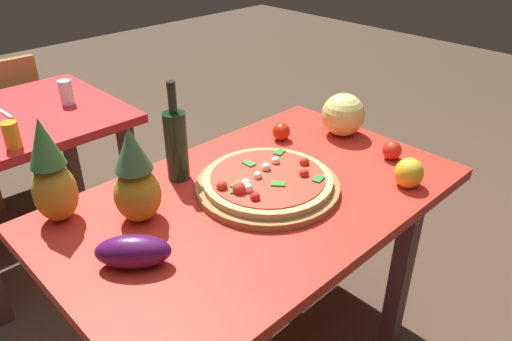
{
  "coord_description": "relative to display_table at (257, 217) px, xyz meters",
  "views": [
    {
      "loc": [
        -0.93,
        -0.95,
        1.59
      ],
      "look_at": [
        0.05,
        0.05,
        0.79
      ],
      "focal_mm": 33.82,
      "sensor_mm": 36.0,
      "label": 1
    }
  ],
  "objects": [
    {
      "name": "display_table",
      "position": [
        0.0,
        0.0,
        0.0
      ],
      "size": [
        1.36,
        0.83,
        0.74
      ],
      "color": "brown",
      "rests_on": "ground_plane"
    },
    {
      "name": "dining_chair",
      "position": [
        -0.2,
        1.84,
        -0.17
      ],
      "size": [
        0.42,
        0.42,
        0.85
      ],
      "rotation": [
        0.0,
        0.0,
        3.1
      ],
      "color": "olive",
      "rests_on": "ground_plane"
    },
    {
      "name": "melon",
      "position": [
        0.57,
        0.09,
        0.17
      ],
      "size": [
        0.17,
        0.17,
        0.17
      ],
      "primitive_type": "sphere",
      "color": "#E2DD76",
      "rests_on": "display_table"
    },
    {
      "name": "drinking_glass_juice",
      "position": [
        -0.44,
        0.9,
        0.14
      ],
      "size": [
        0.06,
        0.06,
        0.11
      ],
      "primitive_type": "cylinder",
      "color": "gold",
      "rests_on": "background_table"
    },
    {
      "name": "pizza_board",
      "position": [
        0.05,
        0.0,
        0.1
      ],
      "size": [
        0.48,
        0.48,
        0.02
      ],
      "primitive_type": "cylinder",
      "color": "olive",
      "rests_on": "display_table"
    },
    {
      "name": "background_table",
      "position": [
        -0.32,
        1.22,
        -0.03
      ],
      "size": [
        0.88,
        0.79,
        0.74
      ],
      "color": "brown",
      "rests_on": "ground_plane"
    },
    {
      "name": "knife_utensil",
      "position": [
        -0.34,
        1.28,
        0.09
      ],
      "size": [
        0.02,
        0.18,
        0.01
      ],
      "primitive_type": "cube",
      "rotation": [
        0.0,
        0.0,
        0.04
      ],
      "color": "silver",
      "rests_on": "background_table"
    },
    {
      "name": "pineapple_right",
      "position": [
        -0.52,
        0.32,
        0.24
      ],
      "size": [
        0.13,
        0.13,
        0.33
      ],
      "color": "#B18727",
      "rests_on": "display_table"
    },
    {
      "name": "drinking_glass_water",
      "position": [
        -0.08,
        1.19,
        0.14
      ],
      "size": [
        0.06,
        0.06,
        0.11
      ],
      "primitive_type": "cylinder",
      "color": "silver",
      "rests_on": "background_table"
    },
    {
      "name": "pineapple_left",
      "position": [
        -0.34,
        0.15,
        0.22
      ],
      "size": [
        0.14,
        0.14,
        0.3
      ],
      "color": "#B48922",
      "rests_on": "display_table"
    },
    {
      "name": "wine_bottle",
      "position": [
        -0.12,
        0.27,
        0.22
      ],
      "size": [
        0.08,
        0.08,
        0.35
      ],
      "color": "black",
      "rests_on": "display_table"
    },
    {
      "name": "tomato_near_board",
      "position": [
        0.36,
        0.23,
        0.12
      ],
      "size": [
        0.07,
        0.07,
        0.07
      ],
      "primitive_type": "sphere",
      "color": "red",
      "rests_on": "display_table"
    },
    {
      "name": "tomato_at_corner",
      "position": [
        0.53,
        -0.17,
        0.12
      ],
      "size": [
        0.07,
        0.07,
        0.07
      ],
      "primitive_type": "sphere",
      "color": "red",
      "rests_on": "display_table"
    },
    {
      "name": "eggplant",
      "position": [
        -0.47,
        -0.02,
        0.13
      ],
      "size": [
        0.21,
        0.2,
        0.09
      ],
      "primitive_type": "ellipsoid",
      "rotation": [
        0.0,
        0.0,
        2.41
      ],
      "color": "#491249",
      "rests_on": "display_table"
    },
    {
      "name": "bell_pepper",
      "position": [
        0.41,
        -0.31,
        0.14
      ],
      "size": [
        0.1,
        0.1,
        0.11
      ],
      "primitive_type": "ellipsoid",
      "color": "yellow",
      "rests_on": "display_table"
    },
    {
      "name": "pizza",
      "position": [
        0.05,
        0.0,
        0.13
      ],
      "size": [
        0.43,
        0.43,
        0.06
      ],
      "color": "tan",
      "rests_on": "pizza_board"
    }
  ]
}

